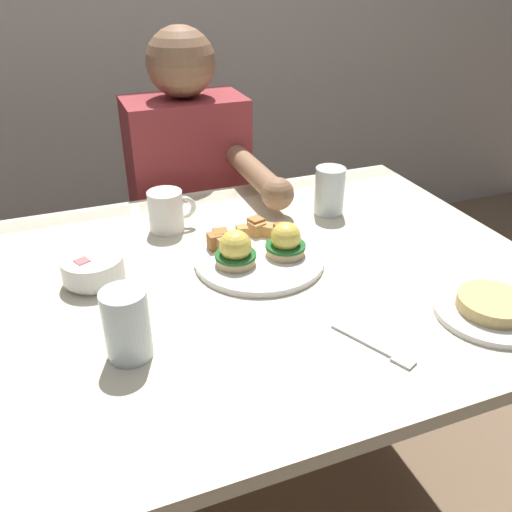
{
  "coord_description": "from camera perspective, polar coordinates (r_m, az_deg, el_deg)",
  "views": [
    {
      "loc": [
        -0.32,
        -0.87,
        1.31
      ],
      "look_at": [
        0.01,
        0.0,
        0.78
      ],
      "focal_mm": 37.73,
      "sensor_mm": 36.0,
      "label": 1
    }
  ],
  "objects": [
    {
      "name": "fruit_bowl",
      "position": [
        1.09,
        -16.88,
        -1.31
      ],
      "size": [
        0.12,
        0.12,
        0.06
      ],
      "color": "white",
      "rests_on": "dining_table"
    },
    {
      "name": "side_plate",
      "position": [
        1.05,
        23.7,
        -5.12
      ],
      "size": [
        0.2,
        0.2,
        0.04
      ],
      "color": "white",
      "rests_on": "dining_table"
    },
    {
      "name": "diner_person",
      "position": [
        1.65,
        -6.66,
        5.93
      ],
      "size": [
        0.34,
        0.54,
        1.14
      ],
      "color": "#33333D",
      "rests_on": "ground_plane"
    },
    {
      "name": "water_glass_near",
      "position": [
        0.88,
        -13.47,
        -7.49
      ],
      "size": [
        0.07,
        0.07,
        0.12
      ],
      "color": "silver",
      "rests_on": "dining_table"
    },
    {
      "name": "water_glass_far",
      "position": [
        1.33,
        7.78,
        6.66
      ],
      "size": [
        0.07,
        0.07,
        0.12
      ],
      "color": "silver",
      "rests_on": "dining_table"
    },
    {
      "name": "eggs_benedict_plate",
      "position": [
        1.11,
        0.19,
        0.46
      ],
      "size": [
        0.27,
        0.27,
        0.09
      ],
      "color": "white",
      "rests_on": "dining_table"
    },
    {
      "name": "ground_plane",
      "position": [
        1.6,
        -0.52,
        -25.11
      ],
      "size": [
        6.0,
        6.0,
        0.0
      ],
      "primitive_type": "plane",
      "color": "#7F664C"
    },
    {
      "name": "fork",
      "position": [
        0.92,
        12.7,
        -9.44
      ],
      "size": [
        0.08,
        0.15,
        0.0
      ],
      "color": "silver",
      "rests_on": "dining_table"
    },
    {
      "name": "coffee_mug",
      "position": [
        1.25,
        -9.44,
        4.87
      ],
      "size": [
        0.11,
        0.08,
        0.09
      ],
      "color": "white",
      "rests_on": "dining_table"
    },
    {
      "name": "dining_table",
      "position": [
        1.14,
        -0.67,
        -6.5
      ],
      "size": [
        1.2,
        0.9,
        0.74
      ],
      "color": "beige",
      "rests_on": "ground_plane"
    }
  ]
}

